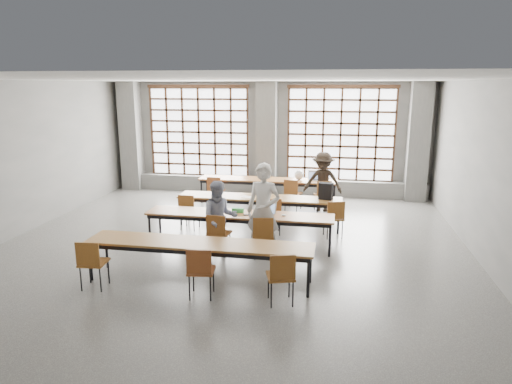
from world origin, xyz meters
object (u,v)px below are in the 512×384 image
desk_row_d (199,246)px  chair_back_left (215,188)px  chair_back_right (323,193)px  green_box (238,210)px  chair_back_mid (292,191)px  laptop_front (267,211)px  chair_near_right (281,273)px  laptop_back (315,178)px  chair_front_left (218,230)px  chair_mid_centre (272,212)px  chair_near_left (91,260)px  mouse (284,215)px  student_back (323,182)px  desk_row_b (259,199)px  phone (247,215)px  plastic_bag (299,175)px  desk_row_c (239,216)px  chair_near_mid (200,267)px  desk_row_a (268,181)px  backpack (326,191)px  red_pouch (94,260)px  chair_mid_left (188,208)px  chair_front_right (263,233)px  student_male (263,211)px  student_female (220,218)px  chair_mid_right (334,215)px

desk_row_d → chair_back_left: 5.08m
chair_back_right → green_box: bearing=-119.8°
chair_back_mid → laptop_front: bearing=-94.7°
chair_near_right → laptop_back: bearing=88.5°
chair_front_left → laptop_back: bearing=69.1°
chair_mid_centre → chair_near_left: same height
mouse → desk_row_d: bearing=-123.7°
student_back → laptop_back: student_back is taller
desk_row_b → laptop_back: laptop_back is taller
chair_mid_centre → chair_near_left: bearing=-126.9°
chair_front_left → mouse: bearing=25.8°
chair_back_mid → phone: 3.24m
chair_mid_centre → plastic_bag: bearing=82.8°
desk_row_c → chair_near_mid: 2.53m
chair_back_right → plastic_bag: plastic_bag is taller
chair_near_mid → phone: 2.45m
chair_back_mid → student_back: size_ratio=0.54×
desk_row_a → chair_back_left: (-1.41, -0.63, -0.13)m
desk_row_c → backpack: backpack is taller
chair_near_right → red_pouch: chair_near_right is taller
chair_back_right → student_back: 0.30m
desk_row_c → red_pouch: (-2.00, -2.45, -0.16)m
chair_back_right → chair_mid_left: size_ratio=1.00×
phone → plastic_bag: plastic_bag is taller
chair_front_right → green_box: 1.00m
desk_row_c → chair_mid_centre: size_ratio=4.55×
student_male → chair_mid_centre: bearing=103.7°
chair_front_left → student_female: (0.01, 0.13, 0.23)m
desk_row_a → chair_back_mid: bearing=-38.8°
chair_back_left → chair_near_mid: (1.27, -5.60, 0.00)m
desk_row_a → green_box: bearing=-91.4°
chair_front_right → chair_near_mid: same height
plastic_bag → red_pouch: bearing=-115.4°
chair_back_right → chair_mid_centre: same height
student_back → green_box: student_back is taller
desk_row_a → student_back: 1.68m
chair_front_left → chair_front_right: same height
chair_mid_right → backpack: bearing=108.2°
mouse → backpack: 1.80m
laptop_front → laptop_back: size_ratio=1.16×
chair_near_left → phone: chair_near_left is taller
backpack → plastic_bag: 2.32m
laptop_front → plastic_bag: bearing=84.3°
student_back → mouse: size_ratio=16.59×
chair_near_right → student_male: bearing=107.0°
desk_row_c → chair_back_right: size_ratio=4.55×
student_back → laptop_front: bearing=-103.3°
chair_front_right → chair_near_right: 1.99m
chair_back_right → student_female: (-1.96, -3.57, 0.23)m
desk_row_a → red_pouch: size_ratio=20.00×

